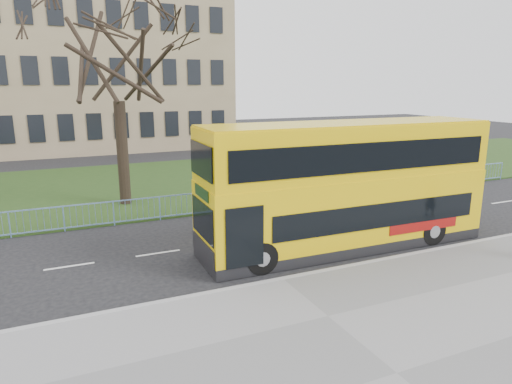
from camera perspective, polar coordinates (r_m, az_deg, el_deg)
ground at (r=15.74m, az=0.71°, el=-9.04°), size 120.00×120.00×0.00m
pavement at (r=10.70m, az=17.18°, el=-21.06°), size 80.00×10.50×0.12m
kerb at (r=14.44m, az=3.34°, el=-10.92°), size 80.00×0.20×0.14m
grass_verge at (r=28.80m, az=-11.31°, el=1.18°), size 80.00×15.40×0.08m
guard_railing at (r=21.43m, az=-6.71°, el=-1.45°), size 40.00×0.12×1.10m
bare_tree at (r=23.41m, az=-16.91°, el=13.21°), size 8.51×8.51×12.16m
civic_building at (r=48.23m, az=-23.46°, el=13.51°), size 30.00×15.00×14.00m
yellow_bus at (r=17.08m, az=11.24°, el=1.18°), size 11.04×2.85×4.60m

